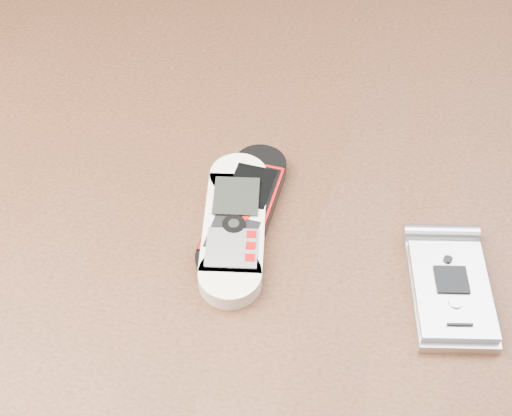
{
  "coord_description": "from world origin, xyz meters",
  "views": [
    {
      "loc": [
        0.08,
        -0.35,
        1.19
      ],
      "look_at": [
        0.01,
        0.0,
        0.76
      ],
      "focal_mm": 50.0,
      "sensor_mm": 36.0,
      "label": 1
    }
  ],
  "objects": [
    {
      "name": "nokia_black_red",
      "position": [
        -0.0,
        -0.0,
        0.76
      ],
      "size": [
        0.05,
        0.15,
        0.01
      ],
      "primitive_type": "cube",
      "rotation": [
        0.0,
        0.0,
        -0.06
      ],
      "color": "black",
      "rests_on": "table"
    },
    {
      "name": "motorola_razr",
      "position": [
        0.16,
        -0.04,
        0.76
      ],
      "size": [
        0.08,
        0.12,
        0.02
      ],
      "primitive_type": "cube",
      "rotation": [
        0.0,
        0.0,
        0.19
      ],
      "color": "#B5B5B9",
      "rests_on": "table"
    },
    {
      "name": "nokia_white",
      "position": [
        -0.01,
        -0.02,
        0.76
      ],
      "size": [
        0.07,
        0.15,
        0.02
      ],
      "primitive_type": "cube",
      "rotation": [
        0.0,
        0.0,
        0.17
      ],
      "color": "white",
      "rests_on": "table"
    },
    {
      "name": "table",
      "position": [
        0.0,
        0.0,
        0.64
      ],
      "size": [
        1.2,
        0.8,
        0.75
      ],
      "color": "black",
      "rests_on": "ground"
    }
  ]
}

